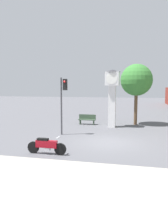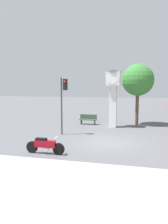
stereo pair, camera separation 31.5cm
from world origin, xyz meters
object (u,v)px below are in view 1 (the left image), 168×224
object	(u,v)px
clock_tower	(112,89)
traffic_light	(63,96)
bench	(87,119)
motorcycle	(46,146)
street_tree	(136,80)

from	to	relation	value
clock_tower	traffic_light	distance (m)	5.02
clock_tower	bench	bearing A→B (deg)	159.99
motorcycle	street_tree	bearing A→B (deg)	66.43
motorcycle	street_tree	distance (m)	11.82
traffic_light	bench	size ratio (longest dim) A/B	2.59
traffic_light	street_tree	distance (m)	7.74
clock_tower	street_tree	world-z (taller)	street_tree
traffic_light	street_tree	xyz separation A→B (m)	(5.14, 5.66, 1.23)
motorcycle	traffic_light	distance (m)	5.26
motorcycle	traffic_light	size ratio (longest dim) A/B	0.51
clock_tower	traffic_light	bearing A→B (deg)	-128.66
street_tree	clock_tower	bearing A→B (deg)	-138.87
clock_tower	bench	xyz separation A→B (m)	(-2.39, 0.87, -2.80)
bench	clock_tower	bearing A→B (deg)	-20.01
street_tree	bench	world-z (taller)	street_tree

